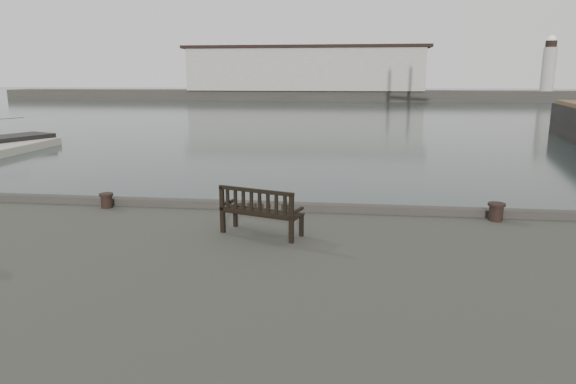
# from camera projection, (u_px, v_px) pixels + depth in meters

# --- Properties ---
(ground) EXTENTS (400.00, 400.00, 0.00)m
(ground) POSITION_uv_depth(u_px,v_px,m) (278.00, 266.00, 13.35)
(ground) COLOR black
(ground) RESTS_ON ground
(breakwater) EXTENTS (140.00, 9.50, 12.20)m
(breakwater) POSITION_uv_depth(u_px,v_px,m) (322.00, 78.00, 101.96)
(breakwater) COLOR #383530
(breakwater) RESTS_ON ground
(bench) EXTENTS (1.83, 1.12, 1.00)m
(bench) POSITION_uv_depth(u_px,v_px,m) (261.00, 220.00, 10.77)
(bench) COLOR black
(bench) RESTS_ON quay
(bollard_left) EXTENTS (0.36, 0.36, 0.37)m
(bollard_left) POSITION_uv_depth(u_px,v_px,m) (107.00, 201.00, 13.01)
(bollard_left) COLOR black
(bollard_left) RESTS_ON quay
(bollard_right) EXTENTS (0.41, 0.41, 0.41)m
(bollard_right) POSITION_uv_depth(u_px,v_px,m) (496.00, 212.00, 11.84)
(bollard_right) COLOR black
(bollard_right) RESTS_ON quay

